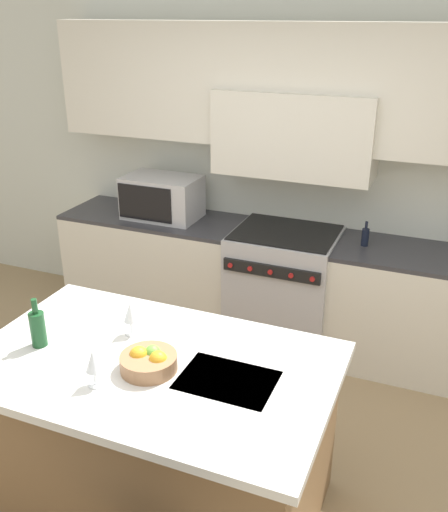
{
  "coord_description": "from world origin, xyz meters",
  "views": [
    {
      "loc": [
        1.09,
        -1.98,
        2.47
      ],
      "look_at": [
        -0.06,
        0.8,
        1.16
      ],
      "focal_mm": 40.0,
      "sensor_mm": 36.0,
      "label": 1
    }
  ],
  "objects_px": {
    "wine_glass_near": "(93,362)",
    "wine_glass_far": "(130,314)",
    "wine_bottle": "(38,328)",
    "oil_bottle_on_counter": "(365,237)",
    "range_stove": "(283,288)",
    "microwave": "(162,197)",
    "fruit_bowl": "(149,361)"
  },
  "relations": [
    {
      "from": "wine_bottle",
      "to": "microwave",
      "type": "bearing_deg",
      "value": 99.81
    },
    {
      "from": "wine_glass_near",
      "to": "wine_glass_far",
      "type": "height_order",
      "value": "same"
    },
    {
      "from": "microwave",
      "to": "wine_glass_far",
      "type": "relative_size",
      "value": 3.3
    },
    {
      "from": "wine_glass_near",
      "to": "wine_bottle",
      "type": "bearing_deg",
      "value": 158.43
    },
    {
      "from": "range_stove",
      "to": "fruit_bowl",
      "type": "bearing_deg",
      "value": -92.86
    },
    {
      "from": "wine_glass_near",
      "to": "oil_bottle_on_counter",
      "type": "relative_size",
      "value": 0.99
    },
    {
      "from": "wine_bottle",
      "to": "oil_bottle_on_counter",
      "type": "height_order",
      "value": "wine_bottle"
    },
    {
      "from": "microwave",
      "to": "fruit_bowl",
      "type": "xyz_separation_m",
      "value": [
        0.95,
        -1.93,
        -0.12
      ]
    },
    {
      "from": "wine_bottle",
      "to": "wine_glass_near",
      "type": "bearing_deg",
      "value": -21.57
    },
    {
      "from": "fruit_bowl",
      "to": "oil_bottle_on_counter",
      "type": "xyz_separation_m",
      "value": [
        0.68,
        1.94,
        0.02
      ]
    },
    {
      "from": "range_stove",
      "to": "oil_bottle_on_counter",
      "type": "xyz_separation_m",
      "value": [
        0.58,
        0.03,
        0.51
      ]
    },
    {
      "from": "wine_glass_near",
      "to": "wine_glass_far",
      "type": "xyz_separation_m",
      "value": [
        -0.08,
        0.44,
        0.0
      ]
    },
    {
      "from": "microwave",
      "to": "range_stove",
      "type": "bearing_deg",
      "value": -1.02
    },
    {
      "from": "wine_glass_near",
      "to": "wine_glass_far",
      "type": "relative_size",
      "value": 1.0
    },
    {
      "from": "wine_glass_near",
      "to": "fruit_bowl",
      "type": "distance_m",
      "value": 0.27
    },
    {
      "from": "microwave",
      "to": "oil_bottle_on_counter",
      "type": "relative_size",
      "value": 3.27
    },
    {
      "from": "wine_bottle",
      "to": "range_stove",
      "type": "bearing_deg",
      "value": 69.85
    },
    {
      "from": "wine_bottle",
      "to": "wine_glass_far",
      "type": "xyz_separation_m",
      "value": [
        0.37,
        0.27,
        0.02
      ]
    },
    {
      "from": "wine_glass_near",
      "to": "oil_bottle_on_counter",
      "type": "distance_m",
      "value": 2.3
    },
    {
      "from": "wine_glass_far",
      "to": "oil_bottle_on_counter",
      "type": "distance_m",
      "value": 1.93
    },
    {
      "from": "range_stove",
      "to": "microwave",
      "type": "height_order",
      "value": "microwave"
    },
    {
      "from": "wine_glass_near",
      "to": "microwave",
      "type": "bearing_deg",
      "value": 110.31
    },
    {
      "from": "wine_glass_far",
      "to": "oil_bottle_on_counter",
      "type": "xyz_separation_m",
      "value": [
        0.92,
        1.7,
        -0.06
      ]
    },
    {
      "from": "range_stove",
      "to": "wine_bottle",
      "type": "height_order",
      "value": "wine_bottle"
    },
    {
      "from": "wine_glass_near",
      "to": "fruit_bowl",
      "type": "relative_size",
      "value": 0.67
    },
    {
      "from": "fruit_bowl",
      "to": "oil_bottle_on_counter",
      "type": "bearing_deg",
      "value": 70.79
    },
    {
      "from": "microwave",
      "to": "fruit_bowl",
      "type": "relative_size",
      "value": 2.2
    },
    {
      "from": "oil_bottle_on_counter",
      "to": "microwave",
      "type": "bearing_deg",
      "value": -179.68
    },
    {
      "from": "wine_bottle",
      "to": "fruit_bowl",
      "type": "xyz_separation_m",
      "value": [
        0.61,
        0.02,
        -0.05
      ]
    },
    {
      "from": "wine_bottle",
      "to": "oil_bottle_on_counter",
      "type": "relative_size",
      "value": 1.43
    },
    {
      "from": "wine_glass_far",
      "to": "wine_bottle",
      "type": "bearing_deg",
      "value": -144.57
    },
    {
      "from": "microwave",
      "to": "wine_glass_near",
      "type": "height_order",
      "value": "microwave"
    }
  ]
}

